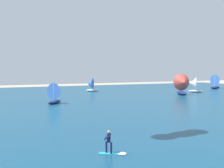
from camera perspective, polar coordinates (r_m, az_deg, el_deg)
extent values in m
cube|color=navy|center=(51.38, -14.13, -3.73)|extent=(160.00, 90.00, 0.10)
cube|color=#26B2CC|center=(20.03, -0.67, -14.18)|extent=(1.43, 1.07, 0.05)
cylinder|color=#19194C|center=(19.78, -0.17, -13.12)|extent=(0.14, 0.14, 0.80)
cylinder|color=#19194C|center=(20.04, -1.16, -12.91)|extent=(0.14, 0.14, 0.80)
cube|color=#19194C|center=(19.73, -0.67, -11.06)|extent=(0.37, 0.42, 0.60)
sphere|color=tan|center=(19.63, -0.67, -9.90)|extent=(0.22, 0.22, 0.22)
cylinder|color=#19194C|center=(19.51, -0.97, -11.07)|extent=(0.48, 0.33, 0.39)
cylinder|color=#19194C|center=(19.94, -0.85, -10.76)|extent=(0.48, 0.33, 0.39)
ellipsoid|color=white|center=(19.97, 2.13, -14.20)|extent=(0.87, 0.90, 0.08)
ellipsoid|color=navy|center=(89.43, 20.57, -0.68)|extent=(4.25, 1.93, 0.77)
cylinder|color=silver|center=(89.15, 20.52, 0.87)|extent=(0.13, 0.13, 4.10)
cone|color=#3F72CC|center=(89.88, 20.86, 0.75)|extent=(2.22, 3.65, 3.45)
ellipsoid|color=silver|center=(73.76, -4.13, -1.31)|extent=(3.39, 2.88, 0.63)
cylinder|color=silver|center=(73.59, -4.02, 0.23)|extent=(0.10, 0.10, 3.34)
cone|color=#3F72CC|center=(73.79, -4.56, 0.10)|extent=(2.82, 3.13, 2.81)
ellipsoid|color=navy|center=(48.52, -11.83, -3.66)|extent=(3.38, 3.07, 0.64)
cylinder|color=silver|center=(48.20, -11.97, -1.29)|extent=(0.11, 0.11, 3.41)
cone|color=#3F72CC|center=(48.80, -11.43, -1.43)|extent=(2.97, 3.16, 2.87)
ellipsoid|color=navy|center=(66.15, 14.21, -1.80)|extent=(2.85, 4.89, 0.87)
cylinder|color=silver|center=(66.18, 14.17, 0.58)|extent=(0.14, 0.14, 4.63)
cone|color=#D84C3F|center=(65.25, 14.51, 0.34)|extent=(4.30, 3.06, 3.89)
ellipsoid|color=silver|center=(73.77, 16.92, -1.42)|extent=(3.54, 3.36, 0.68)
cylinder|color=silver|center=(73.63, 17.08, 0.26)|extent=(0.11, 0.11, 3.63)
cone|color=white|center=(73.64, 16.46, 0.13)|extent=(3.22, 3.33, 3.05)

